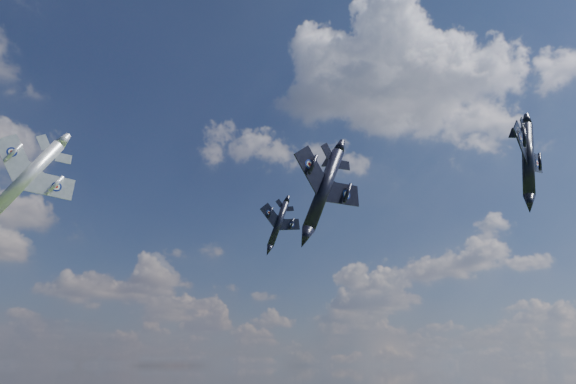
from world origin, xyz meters
TOP-DOWN VIEW (x-y plane):
  - jet_lead_navy at (4.38, 6.01)m, footprint 12.36×16.42m
  - jet_right_navy at (23.22, -9.88)m, footprint 13.34×16.19m
  - jet_high_navy at (23.55, 39.82)m, footprint 12.11×14.57m
  - jet_left_silver at (-23.69, 28.08)m, footprint 13.52×17.45m

SIDE VIEW (x-z plane):
  - jet_lead_navy at x=4.38m, z-range 75.99..83.82m
  - jet_left_silver at x=-23.69m, z-range 76.70..85.70m
  - jet_right_navy at x=23.22m, z-range 80.57..86.37m
  - jet_high_navy at x=23.55m, z-range 82.36..88.03m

